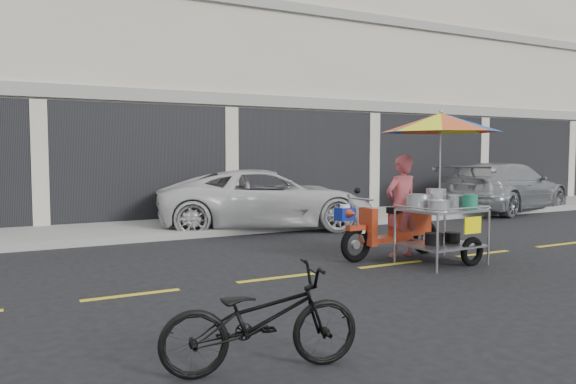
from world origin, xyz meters
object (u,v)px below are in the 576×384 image
near_bicycle (261,319)px  food_vendor_rig (425,167)px  white_pickup (265,199)px  silver_pickup (505,187)px

near_bicycle → food_vendor_rig: bearing=-44.3°
white_pickup → silver_pickup: bearing=-74.1°
white_pickup → food_vendor_rig: (0.57, -4.69, 0.84)m
food_vendor_rig → near_bicycle: bearing=-148.8°
white_pickup → near_bicycle: size_ratio=3.04×
white_pickup → near_bicycle: 8.49m
near_bicycle → food_vendor_rig: (4.31, 2.93, 1.10)m
white_pickup → near_bicycle: bearing=169.8°
food_vendor_rig → white_pickup: bearing=94.0°
white_pickup → food_vendor_rig: size_ratio=1.98×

